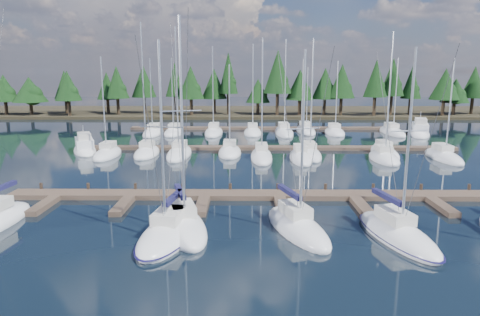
{
  "coord_description": "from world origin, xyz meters",
  "views": [
    {
      "loc": [
        -2.82,
        -15.71,
        10.13
      ],
      "look_at": [
        -3.21,
        22.0,
        2.47
      ],
      "focal_mm": 32.0,
      "sensor_mm": 36.0,
      "label": 1
    }
  ],
  "objects_px": {
    "front_sailboat_4": "(397,234)",
    "motor_yacht_right": "(420,132)",
    "front_sailboat_1": "(168,234)",
    "front_sailboat_2": "(184,226)",
    "front_sailboat_3": "(297,227)",
    "main_dock": "(279,197)",
    "motor_yacht_left": "(85,148)"
  },
  "relations": [
    {
      "from": "front_sailboat_3",
      "to": "front_sailboat_2",
      "type": "bearing_deg",
      "value": 179.54
    },
    {
      "from": "motor_yacht_right",
      "to": "motor_yacht_left",
      "type": "bearing_deg",
      "value": -162.74
    },
    {
      "from": "front_sailboat_3",
      "to": "motor_yacht_left",
      "type": "relative_size",
      "value": 1.43
    },
    {
      "from": "front_sailboat_2",
      "to": "motor_yacht_right",
      "type": "xyz_separation_m",
      "value": [
        32.31,
        42.61,
        0.2
      ]
    },
    {
      "from": "motor_yacht_right",
      "to": "front_sailboat_2",
      "type": "bearing_deg",
      "value": -127.17
    },
    {
      "from": "front_sailboat_2",
      "to": "front_sailboat_4",
      "type": "xyz_separation_m",
      "value": [
        13.38,
        -1.21,
        -0.02
      ]
    },
    {
      "from": "main_dock",
      "to": "front_sailboat_3",
      "type": "bearing_deg",
      "value": -85.04
    },
    {
      "from": "front_sailboat_3",
      "to": "main_dock",
      "type": "bearing_deg",
      "value": 94.96
    },
    {
      "from": "front_sailboat_2",
      "to": "front_sailboat_3",
      "type": "xyz_separation_m",
      "value": [
        7.34,
        -0.06,
        -0.01
      ]
    },
    {
      "from": "front_sailboat_1",
      "to": "front_sailboat_3",
      "type": "relative_size",
      "value": 1.04
    },
    {
      "from": "motor_yacht_right",
      "to": "main_dock",
      "type": "bearing_deg",
      "value": -125.54
    },
    {
      "from": "front_sailboat_4",
      "to": "motor_yacht_left",
      "type": "height_order",
      "value": "front_sailboat_4"
    },
    {
      "from": "main_dock",
      "to": "motor_yacht_left",
      "type": "relative_size",
      "value": 5.14
    },
    {
      "from": "front_sailboat_3",
      "to": "front_sailboat_4",
      "type": "bearing_deg",
      "value": -10.81
    },
    {
      "from": "main_dock",
      "to": "motor_yacht_left",
      "type": "xyz_separation_m",
      "value": [
        -23.29,
        20.62,
        0.25
      ]
    },
    {
      "from": "front_sailboat_1",
      "to": "motor_yacht_left",
      "type": "xyz_separation_m",
      "value": [
        -15.74,
        28.8,
        0.18
      ]
    },
    {
      "from": "front_sailboat_2",
      "to": "front_sailboat_3",
      "type": "distance_m",
      "value": 7.34
    },
    {
      "from": "main_dock",
      "to": "motor_yacht_right",
      "type": "distance_m",
      "value": 43.99
    },
    {
      "from": "front_sailboat_3",
      "to": "front_sailboat_4",
      "type": "relative_size",
      "value": 0.99
    },
    {
      "from": "front_sailboat_2",
      "to": "motor_yacht_left",
      "type": "xyz_separation_m",
      "value": [
        -16.54,
        27.43,
        0.16
      ]
    },
    {
      "from": "front_sailboat_4",
      "to": "main_dock",
      "type": "bearing_deg",
      "value": 129.58
    },
    {
      "from": "main_dock",
      "to": "front_sailboat_3",
      "type": "relative_size",
      "value": 3.6
    },
    {
      "from": "main_dock",
      "to": "front_sailboat_3",
      "type": "distance_m",
      "value": 6.9
    },
    {
      "from": "front_sailboat_2",
      "to": "front_sailboat_3",
      "type": "bearing_deg",
      "value": -0.46
    },
    {
      "from": "front_sailboat_4",
      "to": "motor_yacht_left",
      "type": "relative_size",
      "value": 1.43
    },
    {
      "from": "front_sailboat_1",
      "to": "motor_yacht_left",
      "type": "height_order",
      "value": "front_sailboat_1"
    },
    {
      "from": "front_sailboat_3",
      "to": "motor_yacht_right",
      "type": "bearing_deg",
      "value": 59.66
    },
    {
      "from": "front_sailboat_1",
      "to": "front_sailboat_4",
      "type": "distance_m",
      "value": 14.18
    },
    {
      "from": "front_sailboat_1",
      "to": "front_sailboat_4",
      "type": "xyz_separation_m",
      "value": [
        14.18,
        0.16,
        0.0
      ]
    },
    {
      "from": "front_sailboat_1",
      "to": "front_sailboat_3",
      "type": "bearing_deg",
      "value": 9.13
    },
    {
      "from": "front_sailboat_1",
      "to": "front_sailboat_2",
      "type": "height_order",
      "value": "front_sailboat_2"
    },
    {
      "from": "front_sailboat_4",
      "to": "motor_yacht_right",
      "type": "distance_m",
      "value": 47.74
    }
  ]
}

